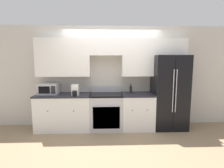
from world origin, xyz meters
TOP-DOWN VIEW (x-y plane):
  - ground_plane at (0.00, 0.00)m, footprint 12.00×12.00m
  - wall_back at (0.01, 0.57)m, footprint 8.00×0.39m
  - lower_cabinets_left at (-1.20, 0.31)m, footprint 1.34×0.64m
  - lower_cabinets_right at (0.64, 0.31)m, footprint 0.80×0.64m
  - oven_range at (-0.14, 0.31)m, footprint 0.80×0.65m
  - refrigerator at (1.45, 0.36)m, footprint 0.83×0.75m
  - microwave at (-1.58, 0.39)m, footprint 0.48×0.41m
  - bottle at (0.49, 0.44)m, footprint 0.06×0.06m
  - electric_kettle at (-0.88, 0.14)m, footprint 0.15×0.24m

SIDE VIEW (x-z plane):
  - ground_plane at x=0.00m, z-range 0.00..0.00m
  - lower_cabinets_left at x=-1.20m, z-range 0.00..0.89m
  - lower_cabinets_right at x=0.64m, z-range 0.00..0.89m
  - oven_range at x=-0.14m, z-range -0.07..0.98m
  - refrigerator at x=1.45m, z-range 0.00..1.84m
  - bottle at x=0.49m, z-range 0.87..1.10m
  - electric_kettle at x=-0.88m, z-range 0.88..1.14m
  - microwave at x=-1.58m, z-range 0.89..1.15m
  - wall_back at x=0.01m, z-range 0.23..2.83m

